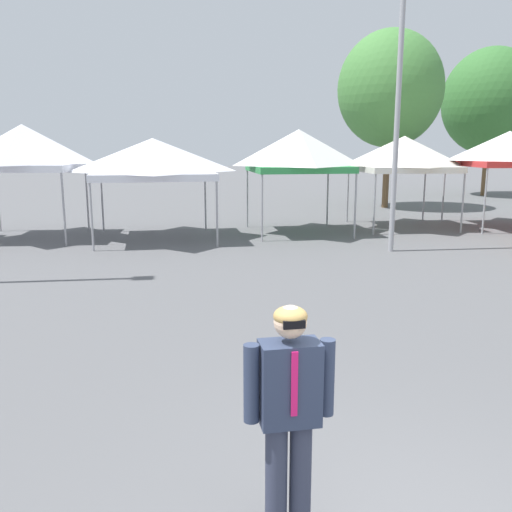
% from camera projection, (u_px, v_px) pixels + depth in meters
% --- Properties ---
extents(canopy_tent_right_of_center, '(3.26, 3.26, 3.43)m').
position_uv_depth(canopy_tent_right_of_center, '(23.00, 148.00, 16.40)').
color(canopy_tent_right_of_center, '#9E9EA3').
rests_on(canopy_tent_right_of_center, ground).
extents(canopy_tent_behind_left, '(3.68, 3.68, 3.02)m').
position_uv_depth(canopy_tent_behind_left, '(153.00, 158.00, 16.30)').
color(canopy_tent_behind_left, '#9E9EA3').
rests_on(canopy_tent_behind_left, ground).
extents(canopy_tent_far_left, '(3.08, 3.08, 3.31)m').
position_uv_depth(canopy_tent_far_left, '(299.00, 151.00, 17.43)').
color(canopy_tent_far_left, '#9E9EA3').
rests_on(canopy_tent_far_left, ground).
extents(canopy_tent_behind_right, '(3.18, 3.18, 3.12)m').
position_uv_depth(canopy_tent_behind_right, '(404.00, 154.00, 18.63)').
color(canopy_tent_behind_right, '#9E9EA3').
rests_on(canopy_tent_behind_right, ground).
extents(canopy_tent_behind_center, '(3.34, 3.34, 3.29)m').
position_uv_depth(canopy_tent_behind_center, '(509.00, 149.00, 18.74)').
color(canopy_tent_behind_center, '#9E9EA3').
rests_on(canopy_tent_behind_center, ground).
extents(person_foreground, '(0.65, 0.27, 1.78)m').
position_uv_depth(person_foreground, '(289.00, 408.00, 3.84)').
color(person_foreground, '#33384C').
rests_on(person_foreground, ground).
extents(light_pole_near_lift, '(0.36, 0.36, 8.82)m').
position_uv_depth(light_pole_near_lift, '(400.00, 58.00, 13.84)').
color(light_pole_near_lift, '#9E9EA3').
rests_on(light_pole_near_lift, ground).
extents(tree_behind_tents_right, '(5.19, 5.19, 7.99)m').
position_uv_depth(tree_behind_tents_right, '(491.00, 101.00, 29.79)').
color(tree_behind_tents_right, brown).
rests_on(tree_behind_tents_right, ground).
extents(tree_behind_tents_center, '(4.59, 4.59, 7.74)m').
position_uv_depth(tree_behind_tents_center, '(390.00, 89.00, 24.00)').
color(tree_behind_tents_center, brown).
rests_on(tree_behind_tents_center, ground).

